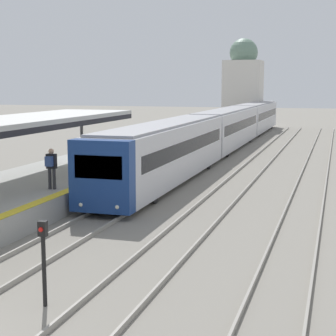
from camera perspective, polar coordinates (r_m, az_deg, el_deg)
The scene contains 4 objects.
person_on_platform at distance 23.22m, azimuth -11.79°, elevation 0.27°, with size 0.40×0.40×1.66m.
train_near at distance 45.61m, azimuth 5.98°, elevation 4.16°, with size 2.53×50.76×3.19m.
signal_post_near at distance 13.45m, azimuth -12.54°, elevation -8.56°, with size 0.20×0.21×2.05m.
distant_domed_building at distance 68.38m, azimuth 7.64°, elevation 8.24°, with size 4.35×4.35×10.59m.
Camera 1 is at (8.61, -8.25, 5.14)m, focal length 60.00 mm.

